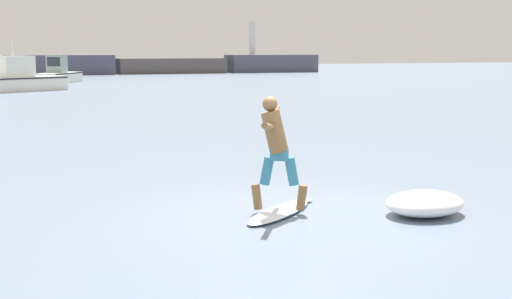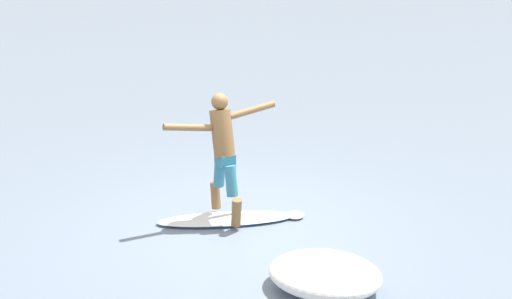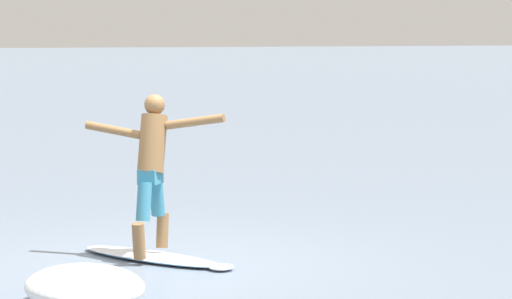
{
  "view_description": "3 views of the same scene",
  "coord_description": "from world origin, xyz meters",
  "px_view_note": "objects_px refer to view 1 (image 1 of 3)",
  "views": [
    {
      "loc": [
        -4.42,
        -9.52,
        2.44
      ],
      "look_at": [
        0.03,
        1.3,
        0.79
      ],
      "focal_mm": 50.0,
      "sensor_mm": 36.0,
      "label": 1
    },
    {
      "loc": [
        5.05,
        -7.22,
        4.03
      ],
      "look_at": [
        -0.44,
        1.16,
        0.64
      ],
      "focal_mm": 50.0,
      "sensor_mm": 36.0,
      "label": 2
    },
    {
      "loc": [
        12.52,
        -1.74,
        2.55
      ],
      "look_at": [
        -0.64,
        1.23,
        1.1
      ],
      "focal_mm": 85.0,
      "sensor_mm": 36.0,
      "label": 3
    }
  ],
  "objects_px": {
    "surfer": "(276,144)",
    "surfboard": "(280,212)",
    "fishing_boat_near_jetty": "(14,80)",
    "small_boat_offshore": "(58,75)"
  },
  "relations": [
    {
      "from": "surfboard",
      "to": "small_boat_offshore",
      "type": "xyz_separation_m",
      "value": [
        2.23,
        44.62,
        0.57
      ]
    },
    {
      "from": "surfer",
      "to": "surfboard",
      "type": "bearing_deg",
      "value": -5.17
    },
    {
      "from": "surfboard",
      "to": "small_boat_offshore",
      "type": "height_order",
      "value": "small_boat_offshore"
    },
    {
      "from": "surfboard",
      "to": "surfer",
      "type": "xyz_separation_m",
      "value": [
        -0.07,
        0.01,
        1.02
      ]
    },
    {
      "from": "surfboard",
      "to": "fishing_boat_near_jetty",
      "type": "xyz_separation_m",
      "value": [
        -1.49,
        34.66,
        0.64
      ]
    },
    {
      "from": "small_boat_offshore",
      "to": "surfboard",
      "type": "bearing_deg",
      "value": -92.86
    },
    {
      "from": "surfboard",
      "to": "fishing_boat_near_jetty",
      "type": "relative_size",
      "value": 0.25
    },
    {
      "from": "small_boat_offshore",
      "to": "fishing_boat_near_jetty",
      "type": "bearing_deg",
      "value": -110.49
    },
    {
      "from": "surfer",
      "to": "small_boat_offshore",
      "type": "relative_size",
      "value": 0.3
    },
    {
      "from": "surfboard",
      "to": "small_boat_offshore",
      "type": "bearing_deg",
      "value": 87.14
    }
  ]
}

